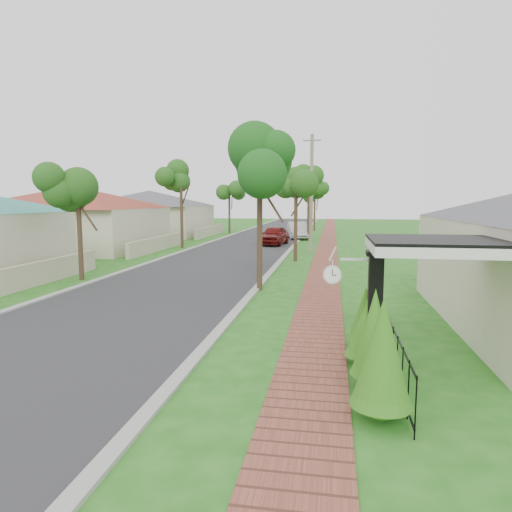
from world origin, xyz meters
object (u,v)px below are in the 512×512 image
Objects in this scene: porch_post at (375,316)px; station_clock at (334,273)px; parked_car_red at (274,236)px; parked_car_white at (297,230)px; near_tree at (260,168)px; utility_pole at (311,194)px.

porch_post is 1.26m from station_clock.
parked_car_red is 6.44m from parked_car_white.
near_tree reaches higher than station_clock.
utility_pole reaches higher than parked_car_white.
parked_car_red is 26.77m from station_clock.
parked_car_white is at bearing 97.16° from porch_post.
porch_post is 0.32× the size of utility_pole.
utility_pole is (1.80, -12.02, 3.22)m from parked_car_white.
near_tree is at bearing -99.62° from parked_car_white.
near_tree reaches higher than parked_car_red.
parked_car_white is at bearing 95.76° from station_clock.
porch_post is 2.39× the size of station_clock.
station_clock reaches higher than parked_car_red.
porch_post is at bearing -71.71° from parked_car_red.
parked_car_red is 0.56× the size of utility_pole.
utility_pole is at bearing -92.02° from parked_car_white.
near_tree is at bearing -96.15° from utility_pole.
porch_post is 9.57m from near_tree.
station_clock is (1.49, -20.60, -2.05)m from utility_pole.
station_clock is at bearing -85.86° from utility_pole.
near_tree is (0.40, -25.02, 4.03)m from parked_car_white.
parked_car_red is 4.19× the size of station_clock.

